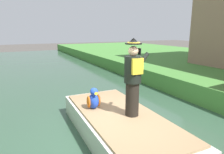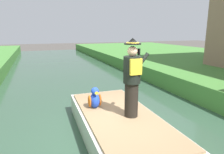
{
  "view_description": "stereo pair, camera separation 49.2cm",
  "coord_description": "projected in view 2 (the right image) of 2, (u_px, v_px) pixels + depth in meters",
  "views": [
    {
      "loc": [
        -2.27,
        -4.01,
        2.73
      ],
      "look_at": [
        -0.11,
        0.28,
        1.61
      ],
      "focal_mm": 32.37,
      "sensor_mm": 36.0,
      "label": 1
    },
    {
      "loc": [
        -1.82,
        -4.21,
        2.73
      ],
      "look_at": [
        -0.11,
        0.28,
        1.61
      ],
      "focal_mm": 32.37,
      "sensor_mm": 36.0,
      "label": 2
    }
  ],
  "objects": [
    {
      "name": "parrot_plush",
      "position": [
        95.0,
        99.0,
        5.32
      ],
      "size": [
        0.36,
        0.35,
        0.57
      ],
      "color": "blue",
      "rests_on": "boat"
    },
    {
      "name": "boat",
      "position": [
        120.0,
        126.0,
        5.03
      ],
      "size": [
        1.92,
        4.25,
        0.61
      ],
      "color": "silver",
      "rests_on": "canal_water"
    },
    {
      "name": "ground_plane",
      "position": [
        120.0,
        141.0,
        5.08
      ],
      "size": [
        80.0,
        80.0,
        0.0
      ],
      "primitive_type": "plane",
      "color": "#4C4742"
    },
    {
      "name": "canal_water",
      "position": [
        120.0,
        139.0,
        5.07
      ],
      "size": [
        7.04,
        48.0,
        0.1
      ],
      "primitive_type": "cube",
      "color": "#33513D",
      "rests_on": "ground"
    },
    {
      "name": "person_pirate",
      "position": [
        132.0,
        79.0,
        4.66
      ],
      "size": [
        0.61,
        0.42,
        1.85
      ],
      "rotation": [
        0.0,
        0.0,
        0.0
      ],
      "color": "black",
      "rests_on": "boat"
    }
  ]
}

